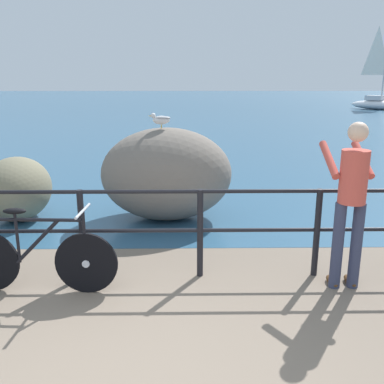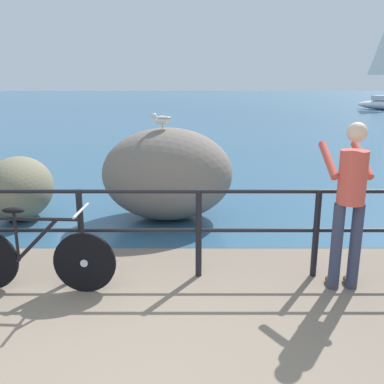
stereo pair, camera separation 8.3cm
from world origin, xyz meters
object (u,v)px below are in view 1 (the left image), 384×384
at_px(bicycle, 37,257).
at_px(breakwater_boulder_left, 17,189).
at_px(person_at_railing, 351,198).
at_px(breakwater_boulder_main, 167,174).
at_px(sailboat, 378,100).
at_px(seagull, 161,119).

bearing_deg(bicycle, breakwater_boulder_left, 117.77).
height_order(person_at_railing, breakwater_boulder_main, person_at_railing).
bearing_deg(sailboat, breakwater_boulder_main, -68.72).
xyz_separation_m(person_at_railing, seagull, (-2.08, 2.30, 0.61)).
distance_m(bicycle, sailboat, 33.24).
height_order(bicycle, breakwater_boulder_left, breakwater_boulder_left).
bearing_deg(seagull, bicycle, 54.41).
height_order(person_at_railing, sailboat, sailboat).
relative_size(breakwater_boulder_main, seagull, 6.05).
bearing_deg(sailboat, person_at_railing, -63.41).
bearing_deg(person_at_railing, breakwater_boulder_left, 60.49).
xyz_separation_m(seagull, sailboat, (15.18, 26.56, -0.90)).
bearing_deg(breakwater_boulder_main, sailboat, 60.28).
bearing_deg(person_at_railing, seagull, 40.99).
bearing_deg(person_at_railing, breakwater_boulder_main, 38.93).
height_order(bicycle, sailboat, sailboat).
height_order(bicycle, person_at_railing, person_at_railing).
bearing_deg(person_at_railing, bicycle, 90.14).
height_order(person_at_railing, seagull, person_at_railing).
xyz_separation_m(person_at_railing, sailboat, (13.10, 28.86, -0.28)).
bearing_deg(bicycle, sailboat, 63.41).
relative_size(bicycle, person_at_railing, 0.95).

